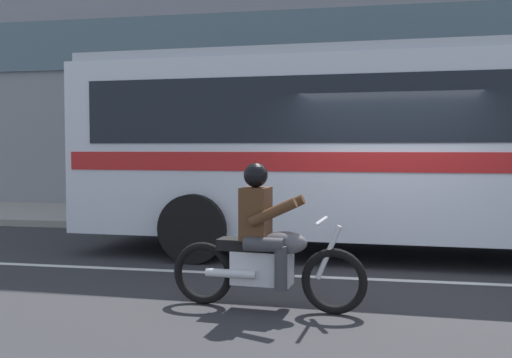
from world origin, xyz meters
TOP-DOWN VIEW (x-y plane):
  - ground_plane at (0.00, 0.00)m, footprint 60.00×60.00m
  - sidewalk_curb at (0.00, 5.10)m, footprint 28.00×3.80m
  - lane_center_stripe at (0.00, -0.60)m, footprint 26.60×0.14m
  - transit_bus at (0.57, 1.19)m, footprint 11.05×2.98m
  - motorcycle_with_rider at (-1.32, -2.25)m, footprint 2.14×0.64m
  - fire_hydrant at (-5.96, 3.65)m, footprint 0.22×0.30m

SIDE VIEW (x-z plane):
  - ground_plane at x=0.00m, z-range 0.00..0.00m
  - lane_center_stripe at x=0.00m, z-range 0.00..0.01m
  - sidewalk_curb at x=0.00m, z-range 0.00..0.15m
  - fire_hydrant at x=-5.96m, z-range 0.14..0.89m
  - motorcycle_with_rider at x=-1.32m, z-range -0.13..1.44m
  - transit_bus at x=0.57m, z-range 0.27..3.49m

